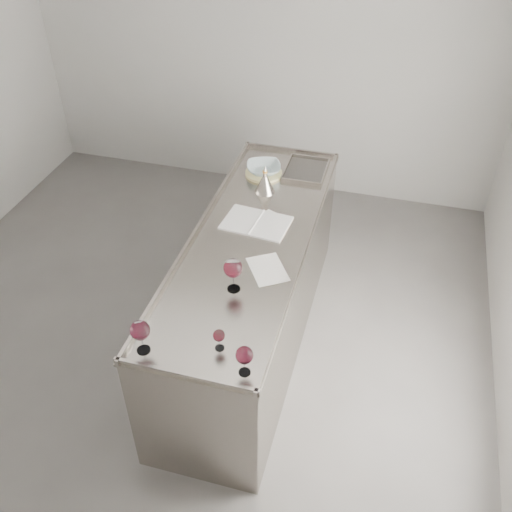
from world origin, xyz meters
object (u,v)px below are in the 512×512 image
(wine_glass_left, at_px, (140,331))
(counter, at_px, (251,290))
(ceramic_bowl, at_px, (264,168))
(wine_glass_middle, at_px, (233,269))
(wine_glass_right, at_px, (244,356))
(wine_glass_small, at_px, (219,336))
(notebook, at_px, (256,223))
(wine_funnel, at_px, (265,184))

(wine_glass_left, bearing_deg, counter, 75.72)
(wine_glass_left, relative_size, ceramic_bowl, 0.80)
(wine_glass_middle, distance_m, wine_glass_right, 0.62)
(wine_glass_right, bearing_deg, wine_glass_small, 145.15)
(counter, relative_size, wine_glass_small, 18.88)
(wine_glass_middle, relative_size, wine_glass_small, 1.70)
(wine_glass_small, bearing_deg, wine_glass_right, -34.85)
(counter, height_order, wine_glass_left, wine_glass_left)
(ceramic_bowl, bearing_deg, counter, -81.02)
(wine_glass_left, xyz_separation_m, wine_glass_small, (0.38, 0.12, -0.05))
(wine_glass_right, distance_m, wine_glass_small, 0.21)
(counter, height_order, wine_glass_middle, wine_glass_middle)
(wine_glass_small, bearing_deg, counter, 96.07)
(wine_glass_middle, bearing_deg, wine_glass_small, -81.97)
(counter, distance_m, wine_glass_middle, 0.80)
(wine_glass_left, height_order, wine_glass_middle, wine_glass_middle)
(notebook, bearing_deg, ceramic_bowl, 105.96)
(wine_glass_middle, xyz_separation_m, wine_glass_small, (0.06, -0.46, -0.06))
(wine_glass_middle, distance_m, wine_glass_small, 0.47)
(wine_glass_small, xyz_separation_m, notebook, (-0.11, 1.12, -0.08))
(notebook, distance_m, wine_funnel, 0.41)
(counter, distance_m, wine_glass_right, 1.26)
(notebook, bearing_deg, wine_funnel, 102.07)
(wine_glass_middle, height_order, ceramic_bowl, wine_glass_middle)
(wine_glass_left, distance_m, wine_funnel, 1.66)
(wine_glass_left, bearing_deg, ceramic_bowl, 85.41)
(wine_funnel, bearing_deg, wine_glass_small, -84.10)
(wine_glass_middle, height_order, wine_glass_small, wine_glass_middle)
(wine_glass_right, xyz_separation_m, wine_glass_small, (-0.17, 0.12, -0.03))
(ceramic_bowl, bearing_deg, wine_glass_left, -94.59)
(counter, xyz_separation_m, wine_glass_small, (0.10, -0.96, 0.56))
(counter, height_order, ceramic_bowl, ceramic_bowl)
(wine_glass_right, bearing_deg, ceramic_bowl, 102.02)
(wine_glass_left, xyz_separation_m, wine_funnel, (0.22, 1.64, -0.08))
(counter, bearing_deg, ceramic_bowl, 98.98)
(counter, xyz_separation_m, notebook, (-0.01, 0.16, 0.47))
(wine_glass_middle, bearing_deg, wine_glass_right, -67.77)
(wine_funnel, bearing_deg, notebook, -83.51)
(wine_glass_small, distance_m, ceramic_bowl, 1.77)
(wine_glass_middle, bearing_deg, wine_funnel, 94.98)
(wine_glass_right, xyz_separation_m, ceramic_bowl, (-0.40, 1.87, -0.07))
(wine_glass_right, relative_size, ceramic_bowl, 0.69)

